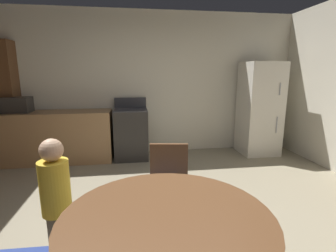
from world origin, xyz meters
TOP-DOWN VIEW (x-y plane):
  - ground_plane at (0.00, 0.00)m, footprint 14.00×14.00m
  - wall_back at (0.00, 2.84)m, footprint 6.06×0.12m
  - kitchen_counter at (-1.71, 2.44)m, footprint 2.04×0.60m
  - pantry_column at (-2.51, 2.62)m, footprint 0.44×0.36m
  - oven_range at (-0.34, 2.44)m, footprint 0.60×0.60m
  - refrigerator at (2.13, 2.39)m, footprint 0.68×0.68m
  - microwave at (-2.25, 2.44)m, footprint 0.44×0.32m
  - dining_table at (-0.13, -0.81)m, footprint 1.23×1.23m
  - chair_north at (0.02, 0.15)m, footprint 0.46×0.46m
  - person_child at (-0.90, -0.24)m, footprint 0.31×0.31m

SIDE VIEW (x-z plane):
  - ground_plane at x=0.00m, z-range 0.00..0.00m
  - kitchen_counter at x=-1.71m, z-range 0.00..0.90m
  - oven_range at x=-0.34m, z-range -0.08..1.02m
  - chair_north at x=0.02m, z-range 0.07..0.94m
  - person_child at x=-0.90m, z-range 0.03..1.12m
  - dining_table at x=-0.13m, z-range 0.22..0.98m
  - refrigerator at x=2.13m, z-range 0.00..1.76m
  - microwave at x=-2.25m, z-range 0.90..1.16m
  - pantry_column at x=-2.51m, z-range 0.00..2.10m
  - wall_back at x=0.00m, z-range 0.00..2.70m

